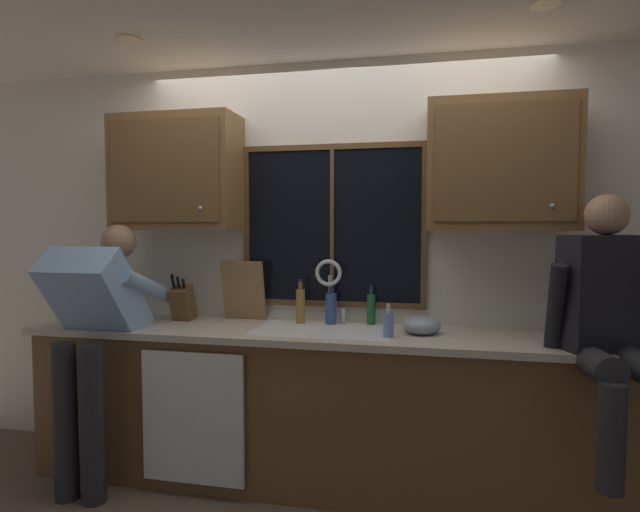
{
  "coord_description": "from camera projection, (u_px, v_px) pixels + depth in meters",
  "views": [
    {
      "loc": [
        0.55,
        -3.18,
        1.53
      ],
      "look_at": [
        -0.06,
        -0.3,
        1.35
      ],
      "focal_mm": 28.77,
      "sensor_mm": 36.0,
      "label": 1
    }
  ],
  "objects": [
    {
      "name": "window_frame_left",
      "position": [
        247.0,
        226.0,
        3.34
      ],
      "size": [
        0.03,
        0.02,
        0.95
      ],
      "primitive_type": "cube",
      "color": "brown"
    },
    {
      "name": "dishwasher_front",
      "position": [
        193.0,
        418.0,
        2.85
      ],
      "size": [
        0.6,
        0.02,
        0.74
      ],
      "primitive_type": "cube",
      "color": "white"
    },
    {
      "name": "ceiling_downlight_right",
      "position": [
        546.0,
        4.0,
        2.36
      ],
      "size": [
        0.14,
        0.14,
        0.01
      ],
      "primitive_type": "cylinder",
      "color": "#FFEAB2"
    },
    {
      "name": "ceiling_downlight_left",
      "position": [
        130.0,
        40.0,
        2.8
      ],
      "size": [
        0.14,
        0.14,
        0.01
      ],
      "primitive_type": "cylinder",
      "color": "#FFEAB2"
    },
    {
      "name": "window_frame_right",
      "position": [
        424.0,
        226.0,
        3.1
      ],
      "size": [
        0.03,
        0.02,
        0.95
      ],
      "primitive_type": "cube",
      "color": "brown"
    },
    {
      "name": "knife_block",
      "position": [
        183.0,
        303.0,
        3.28
      ],
      "size": [
        0.12,
        0.18,
        0.32
      ],
      "color": "brown",
      "rests_on": "countertop"
    },
    {
      "name": "upper_cabinet_left",
      "position": [
        177.0,
        173.0,
        3.25
      ],
      "size": [
        0.8,
        0.36,
        0.72
      ],
      "color": "brown"
    },
    {
      "name": "cutting_board",
      "position": [
        244.0,
        291.0,
        3.29
      ],
      "size": [
        0.28,
        0.1,
        0.38
      ],
      "primitive_type": "cube",
      "rotation": [
        0.21,
        0.0,
        0.0
      ],
      "color": "#997047",
      "rests_on": "countertop"
    },
    {
      "name": "lower_cabinet_run",
      "position": [
        331.0,
        411.0,
        3.01
      ],
      "size": [
        3.55,
        0.58,
        0.88
      ],
      "primitive_type": "cube",
      "color": "brown",
      "rests_on": "floor"
    },
    {
      "name": "bottle_green_glass",
      "position": [
        300.0,
        305.0,
        3.18
      ],
      "size": [
        0.06,
        0.06,
        0.28
      ],
      "color": "olive",
      "rests_on": "countertop"
    },
    {
      "name": "bottle_tall_clear",
      "position": [
        331.0,
        308.0,
        3.15
      ],
      "size": [
        0.07,
        0.07,
        0.25
      ],
      "color": "#334C8C",
      "rests_on": "countertop"
    },
    {
      "name": "person_standing",
      "position": [
        95.0,
        326.0,
        2.95
      ],
      "size": [
        0.53,
        0.7,
        1.53
      ],
      "color": "#262628",
      "rests_on": "floor"
    },
    {
      "name": "window_mullion_center",
      "position": [
        332.0,
        226.0,
        3.21
      ],
      "size": [
        0.02,
        0.02,
        0.95
      ],
      "primitive_type": "cube",
      "color": "brown"
    },
    {
      "name": "bottle_amber_small",
      "position": [
        371.0,
        308.0,
        3.13
      ],
      "size": [
        0.05,
        0.05,
        0.24
      ],
      "color": "#1E592D",
      "rests_on": "countertop"
    },
    {
      "name": "window_frame_top",
      "position": [
        332.0,
        147.0,
        3.19
      ],
      "size": [
        1.17,
        0.02,
        0.04
      ],
      "primitive_type": "cube",
      "color": "brown"
    },
    {
      "name": "back_wall",
      "position": [
        341.0,
        265.0,
        3.3
      ],
      "size": [
        5.95,
        0.12,
        2.55
      ],
      "primitive_type": "cube",
      "color": "silver",
      "rests_on": "floor"
    },
    {
      "name": "upper_cabinet_right",
      "position": [
        500.0,
        166.0,
        2.84
      ],
      "size": [
        0.8,
        0.36,
        0.72
      ],
      "color": "brown"
    },
    {
      "name": "countertop",
      "position": [
        330.0,
        334.0,
        2.96
      ],
      "size": [
        3.61,
        0.62,
        0.04
      ],
      "primitive_type": "cube",
      "color": "beige",
      "rests_on": "lower_cabinet_run"
    },
    {
      "name": "window_glass",
      "position": [
        333.0,
        226.0,
        3.23
      ],
      "size": [
        1.1,
        0.02,
        0.95
      ],
      "primitive_type": "cube",
      "color": "black"
    },
    {
      "name": "soap_dispenser",
      "position": [
        388.0,
        324.0,
        2.78
      ],
      "size": [
        0.06,
        0.07,
        0.19
      ],
      "color": "#668CCC",
      "rests_on": "countertop"
    },
    {
      "name": "faucet",
      "position": [
        330.0,
        283.0,
        3.14
      ],
      "size": [
        0.18,
        0.09,
        0.4
      ],
      "color": "silver",
      "rests_on": "countertop"
    },
    {
      "name": "window_frame_bottom",
      "position": [
        332.0,
        304.0,
        3.25
      ],
      "size": [
        1.17,
        0.02,
        0.04
      ],
      "primitive_type": "cube",
      "color": "brown"
    },
    {
      "name": "mixing_bowl",
      "position": [
        421.0,
        325.0,
        2.88
      ],
      "size": [
        0.21,
        0.21,
        0.11
      ],
      "primitive_type": "ellipsoid",
      "color": "#8C99A8",
      "rests_on": "countertop"
    },
    {
      "name": "person_sitting_on_counter",
      "position": [
        611.0,
        316.0,
        2.4
      ],
      "size": [
        0.54,
        0.66,
        1.26
      ],
      "color": "#262628",
      "rests_on": "countertop"
    },
    {
      "name": "sink",
      "position": [
        323.0,
        347.0,
        2.98
      ],
      "size": [
        0.8,
        0.46,
        0.21
      ],
      "color": "silver",
      "rests_on": "lower_cabinet_run"
    }
  ]
}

